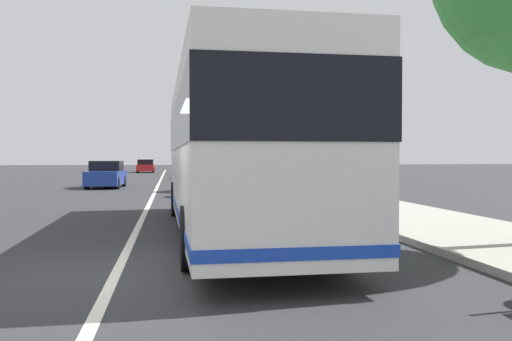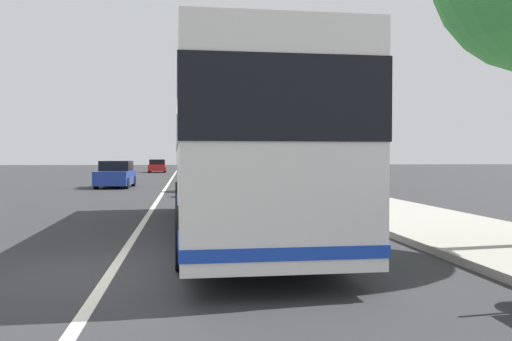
% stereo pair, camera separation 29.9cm
% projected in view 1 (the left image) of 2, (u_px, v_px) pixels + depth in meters
% --- Properties ---
extents(ground_plane, '(220.00, 220.00, 0.00)m').
position_uv_depth(ground_plane, '(116.00, 274.00, 8.04)').
color(ground_plane, '#2D2D30').
extents(sidewalk_curb, '(110.00, 3.60, 0.14)m').
position_uv_depth(sidewalk_curb, '(357.00, 204.00, 19.04)').
color(sidewalk_curb, '#9E998E').
rests_on(sidewalk_curb, ground).
extents(lane_divider_line, '(110.00, 0.16, 0.01)m').
position_uv_depth(lane_divider_line, '(147.00, 209.00, 17.91)').
color(lane_divider_line, silver).
rests_on(lane_divider_line, ground).
extents(coach_bus, '(12.23, 2.79, 3.46)m').
position_uv_depth(coach_bus, '(232.00, 147.00, 12.31)').
color(coach_bus, silver).
rests_on(coach_bus, ground).
extents(car_far_distant, '(4.08, 1.98, 1.51)m').
position_uv_depth(car_far_distant, '(106.00, 175.00, 30.43)').
color(car_far_distant, navy).
rests_on(car_far_distant, ground).
extents(car_behind_bus, '(4.55, 1.90, 1.49)m').
position_uv_depth(car_behind_bus, '(193.00, 168.00, 52.02)').
color(car_behind_bus, red).
rests_on(car_behind_bus, ground).
extents(car_side_street, '(3.98, 1.92, 1.42)m').
position_uv_depth(car_side_street, '(195.00, 170.00, 44.32)').
color(car_side_street, '#2D7238').
rests_on(car_side_street, ground).
extents(car_oncoming, '(4.11, 1.90, 1.45)m').
position_uv_depth(car_oncoming, '(146.00, 166.00, 59.83)').
color(car_oncoming, red).
rests_on(car_oncoming, ground).
extents(roadside_tree_mid_block, '(2.66, 2.66, 6.44)m').
position_uv_depth(roadside_tree_mid_block, '(305.00, 86.00, 24.90)').
color(roadside_tree_mid_block, brown).
rests_on(roadside_tree_mid_block, ground).
extents(roadside_tree_far_block, '(3.01, 3.01, 6.72)m').
position_uv_depth(roadside_tree_far_block, '(284.00, 92.00, 28.32)').
color(roadside_tree_far_block, brown).
rests_on(roadside_tree_far_block, ground).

